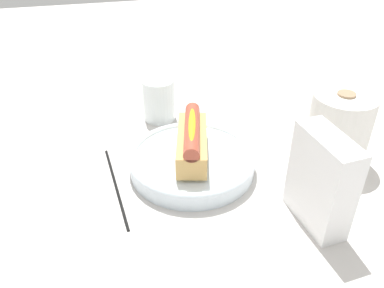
{
  "coord_description": "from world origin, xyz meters",
  "views": [
    {
      "loc": [
        0.55,
        -0.11,
        0.44
      ],
      "look_at": [
        -0.02,
        0.02,
        0.06
      ],
      "focal_mm": 37.87,
      "sensor_mm": 36.0,
      "label": 1
    }
  ],
  "objects_px": {
    "serving_bowl": "(192,161)",
    "napkin_box": "(321,181)",
    "paper_towel_roll": "(339,128)",
    "hotdog_front": "(192,140)",
    "water_glass": "(159,102)",
    "chopstick_near": "(116,187)"
  },
  "relations": [
    {
      "from": "water_glass",
      "to": "napkin_box",
      "type": "bearing_deg",
      "value": 26.4
    },
    {
      "from": "serving_bowl",
      "to": "water_glass",
      "type": "xyz_separation_m",
      "value": [
        -0.2,
        -0.03,
        0.02
      ]
    },
    {
      "from": "water_glass",
      "to": "chopstick_near",
      "type": "xyz_separation_m",
      "value": [
        0.22,
        -0.11,
        -0.04
      ]
    },
    {
      "from": "hotdog_front",
      "to": "water_glass",
      "type": "relative_size",
      "value": 1.75
    },
    {
      "from": "napkin_box",
      "to": "chopstick_near",
      "type": "bearing_deg",
      "value": -122.67
    },
    {
      "from": "paper_towel_roll",
      "to": "napkin_box",
      "type": "relative_size",
      "value": 0.89
    },
    {
      "from": "hotdog_front",
      "to": "chopstick_near",
      "type": "bearing_deg",
      "value": -81.68
    },
    {
      "from": "serving_bowl",
      "to": "paper_towel_roll",
      "type": "xyz_separation_m",
      "value": [
        0.02,
        0.26,
        0.05
      ]
    },
    {
      "from": "serving_bowl",
      "to": "water_glass",
      "type": "bearing_deg",
      "value": -172.44
    },
    {
      "from": "napkin_box",
      "to": "chopstick_near",
      "type": "distance_m",
      "value": 0.33
    },
    {
      "from": "hotdog_front",
      "to": "serving_bowl",
      "type": "bearing_deg",
      "value": -90.0
    },
    {
      "from": "chopstick_near",
      "to": "serving_bowl",
      "type": "bearing_deg",
      "value": 92.91
    },
    {
      "from": "serving_bowl",
      "to": "napkin_box",
      "type": "bearing_deg",
      "value": 42.96
    },
    {
      "from": "water_glass",
      "to": "napkin_box",
      "type": "distance_m",
      "value": 0.4
    },
    {
      "from": "hotdog_front",
      "to": "paper_towel_roll",
      "type": "bearing_deg",
      "value": 84.9
    },
    {
      "from": "napkin_box",
      "to": "chopstick_near",
      "type": "xyz_separation_m",
      "value": [
        -0.14,
        -0.29,
        -0.07
      ]
    },
    {
      "from": "serving_bowl",
      "to": "napkin_box",
      "type": "height_order",
      "value": "napkin_box"
    },
    {
      "from": "hotdog_front",
      "to": "paper_towel_roll",
      "type": "height_order",
      "value": "paper_towel_roll"
    },
    {
      "from": "serving_bowl",
      "to": "hotdog_front",
      "type": "relative_size",
      "value": 1.43
    },
    {
      "from": "water_glass",
      "to": "chopstick_near",
      "type": "relative_size",
      "value": 0.41
    },
    {
      "from": "serving_bowl",
      "to": "chopstick_near",
      "type": "bearing_deg",
      "value": -81.68
    },
    {
      "from": "serving_bowl",
      "to": "chopstick_near",
      "type": "xyz_separation_m",
      "value": [
        0.02,
        -0.14,
        -0.02
      ]
    }
  ]
}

